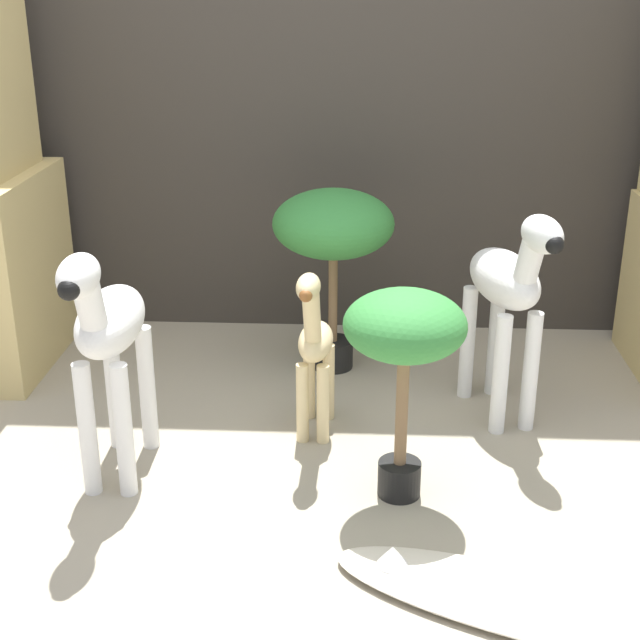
{
  "coord_description": "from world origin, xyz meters",
  "views": [
    {
      "loc": [
        0.08,
        -1.92,
        1.36
      ],
      "look_at": [
        -0.05,
        0.52,
        0.39
      ],
      "focal_mm": 50.0,
      "sensor_mm": 36.0,
      "label": 1
    }
  ],
  "objects": [
    {
      "name": "potted_palm_front",
      "position": [
        0.19,
        0.22,
        0.47
      ],
      "size": [
        0.32,
        0.32,
        0.6
      ],
      "color": "black",
      "rests_on": "ground_plane"
    },
    {
      "name": "potted_palm_back",
      "position": [
        -0.03,
        1.06,
        0.52
      ],
      "size": [
        0.42,
        0.42,
        0.66
      ],
      "color": "black",
      "rests_on": "ground_plane"
    },
    {
      "name": "surfboard",
      "position": [
        0.45,
        -0.25,
        0.02
      ],
      "size": [
        0.96,
        0.55,
        0.08
      ],
      "color": "silver",
      "rests_on": "ground_plane"
    },
    {
      "name": "wall_back",
      "position": [
        0.0,
        1.51,
        1.1
      ],
      "size": [
        6.4,
        0.08,
        2.2
      ],
      "color": "#38332D",
      "rests_on": "ground_plane"
    },
    {
      "name": "zebra_right",
      "position": [
        0.53,
        0.7,
        0.44
      ],
      "size": [
        0.27,
        0.51,
        0.72
      ],
      "color": "white",
      "rests_on": "ground_plane"
    },
    {
      "name": "zebra_left",
      "position": [
        -0.61,
        0.28,
        0.44
      ],
      "size": [
        0.17,
        0.51,
        0.72
      ],
      "color": "white",
      "rests_on": "ground_plane"
    },
    {
      "name": "giraffe_figurine",
      "position": [
        -0.07,
        0.55,
        0.3
      ],
      "size": [
        0.12,
        0.35,
        0.57
      ],
      "color": "beige",
      "rests_on": "ground_plane"
    },
    {
      "name": "ground_plane",
      "position": [
        0.0,
        0.0,
        0.0
      ],
      "size": [
        14.0,
        14.0,
        0.0
      ],
      "primitive_type": "plane",
      "color": "#9E937F"
    }
  ]
}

